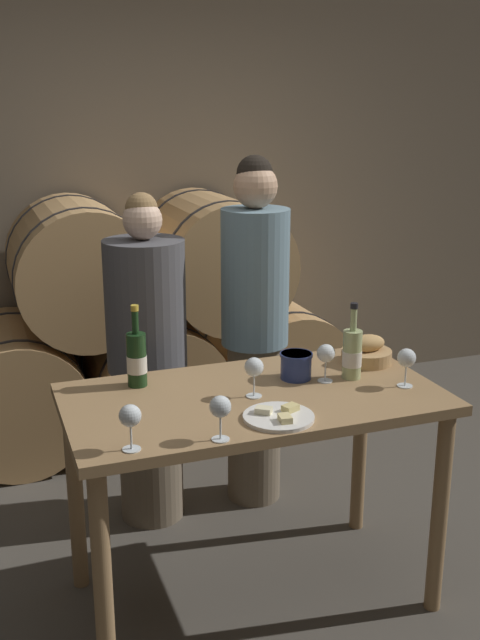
# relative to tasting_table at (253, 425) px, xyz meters

# --- Properties ---
(ground_plane) EXTENTS (10.00, 10.00, 0.00)m
(ground_plane) POSITION_rel_tasting_table_xyz_m (0.00, 0.00, -0.76)
(ground_plane) COLOR #4C473F
(stone_wall_back) EXTENTS (10.00, 0.12, 3.20)m
(stone_wall_back) POSITION_rel_tasting_table_xyz_m (0.00, 2.26, 0.84)
(stone_wall_back) COLOR gray
(stone_wall_back) RESTS_ON ground_plane
(barrel_stack) EXTENTS (2.34, 0.87, 1.43)m
(barrel_stack) POSITION_rel_tasting_table_xyz_m (0.00, 1.71, -0.11)
(barrel_stack) COLOR tan
(barrel_stack) RESTS_ON ground_plane
(tasting_table) EXTENTS (1.42, 0.75, 0.88)m
(tasting_table) POSITION_rel_tasting_table_xyz_m (0.00, 0.00, 0.00)
(tasting_table) COLOR #99754C
(tasting_table) RESTS_ON ground_plane
(person_left) EXTENTS (0.37, 0.37, 1.57)m
(person_left) POSITION_rel_tasting_table_xyz_m (-0.23, 0.76, 0.03)
(person_left) COLOR #756651
(person_left) RESTS_ON ground_plane
(person_right) EXTENTS (0.32, 0.32, 1.71)m
(person_right) POSITION_rel_tasting_table_xyz_m (0.30, 0.76, 0.13)
(person_right) COLOR #756651
(person_right) RESTS_ON ground_plane
(wine_bottle_red) EXTENTS (0.08, 0.08, 0.32)m
(wine_bottle_red) POSITION_rel_tasting_table_xyz_m (-0.39, 0.24, 0.24)
(wine_bottle_red) COLOR #193819
(wine_bottle_red) RESTS_ON tasting_table
(wine_bottle_white) EXTENTS (0.08, 0.08, 0.31)m
(wine_bottle_white) POSITION_rel_tasting_table_xyz_m (0.43, 0.03, 0.23)
(wine_bottle_white) COLOR #ADBC7F
(wine_bottle_white) RESTS_ON tasting_table
(blue_crock) EXTENTS (0.13, 0.13, 0.11)m
(blue_crock) POSITION_rel_tasting_table_xyz_m (0.22, 0.10, 0.19)
(blue_crock) COLOR navy
(blue_crock) RESTS_ON tasting_table
(bread_basket) EXTENTS (0.21, 0.21, 0.12)m
(bread_basket) POSITION_rel_tasting_table_xyz_m (0.57, 0.17, 0.17)
(bread_basket) COLOR tan
(bread_basket) RESTS_ON tasting_table
(cheese_plate) EXTENTS (0.25, 0.25, 0.04)m
(cheese_plate) POSITION_rel_tasting_table_xyz_m (0.00, -0.24, 0.14)
(cheese_plate) COLOR white
(cheese_plate) RESTS_ON tasting_table
(wine_glass_far_left) EXTENTS (0.07, 0.07, 0.15)m
(wine_glass_far_left) POSITION_rel_tasting_table_xyz_m (-0.53, -0.30, 0.24)
(wine_glass_far_left) COLOR white
(wine_glass_far_left) RESTS_ON tasting_table
(wine_glass_left) EXTENTS (0.07, 0.07, 0.15)m
(wine_glass_left) POSITION_rel_tasting_table_xyz_m (-0.24, -0.33, 0.24)
(wine_glass_left) COLOR white
(wine_glass_left) RESTS_ON tasting_table
(wine_glass_center) EXTENTS (0.07, 0.07, 0.15)m
(wine_glass_center) POSITION_rel_tasting_table_xyz_m (-0.01, -0.02, 0.24)
(wine_glass_center) COLOR white
(wine_glass_center) RESTS_ON tasting_table
(wine_glass_right) EXTENTS (0.07, 0.07, 0.15)m
(wine_glass_right) POSITION_rel_tasting_table_xyz_m (0.31, 0.03, 0.24)
(wine_glass_right) COLOR white
(wine_glass_right) RESTS_ON tasting_table
(wine_glass_far_right) EXTENTS (0.07, 0.07, 0.15)m
(wine_glass_far_right) POSITION_rel_tasting_table_xyz_m (0.58, -0.12, 0.24)
(wine_glass_far_right) COLOR white
(wine_glass_far_right) RESTS_ON tasting_table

